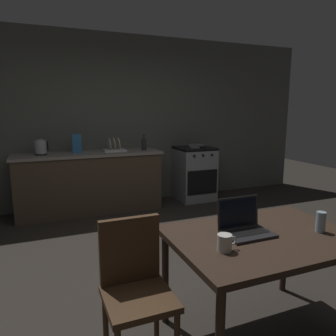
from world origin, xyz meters
TOP-DOWN VIEW (x-y plane):
  - ground_plane at (0.00, 0.00)m, footprint 12.00×12.00m
  - back_wall at (0.30, 2.61)m, footprint 6.40×0.10m
  - kitchen_counter at (-0.52, 2.26)m, footprint 2.16×0.64m
  - stove_oven at (1.25, 2.26)m, footprint 0.60×0.62m
  - dining_table at (0.13, -0.95)m, footprint 1.22×0.87m
  - chair at (-0.72, -0.84)m, footprint 0.40×0.40m
  - laptop at (0.03, -0.89)m, footprint 0.32×0.24m
  - electric_kettle at (-1.17, 2.26)m, footprint 0.19×0.16m
  - bottle at (0.34, 2.21)m, footprint 0.08×0.08m
  - frying_pan at (1.28, 2.23)m, footprint 0.27×0.45m
  - coffee_mug at (-0.24, -1.07)m, footprint 0.13×0.09m
  - drinking_glass at (0.52, -1.06)m, footprint 0.06×0.06m
  - cereal_box at (-0.68, 2.28)m, footprint 0.13×0.05m
  - dish_rack at (-0.13, 2.26)m, footprint 0.34×0.26m

SIDE VIEW (x-z plane):
  - ground_plane at x=0.00m, z-range 0.00..0.00m
  - stove_oven at x=1.25m, z-range 0.00..0.91m
  - kitchen_counter at x=-0.52m, z-range 0.00..0.91m
  - chair at x=-0.72m, z-range 0.07..0.97m
  - dining_table at x=0.13m, z-range 0.30..1.03m
  - laptop at x=0.03m, z-range 0.67..0.90m
  - coffee_mug at x=-0.24m, z-range 0.74..0.84m
  - drinking_glass at x=0.52m, z-range 0.74..0.87m
  - frying_pan at x=1.28m, z-range 0.91..0.96m
  - dish_rack at x=-0.13m, z-range 0.85..1.06m
  - electric_kettle at x=-1.17m, z-range 0.90..1.12m
  - bottle at x=0.34m, z-range 0.90..1.14m
  - cereal_box at x=-0.68m, z-range 0.91..1.19m
  - back_wall at x=0.30m, z-range 0.00..2.71m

